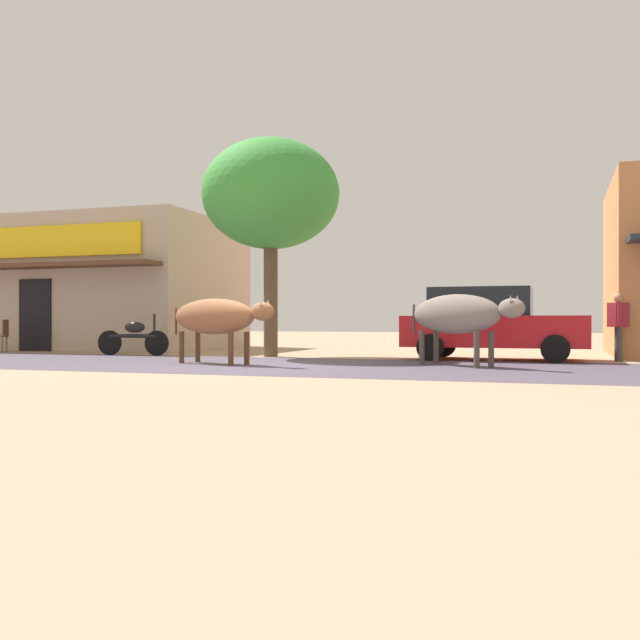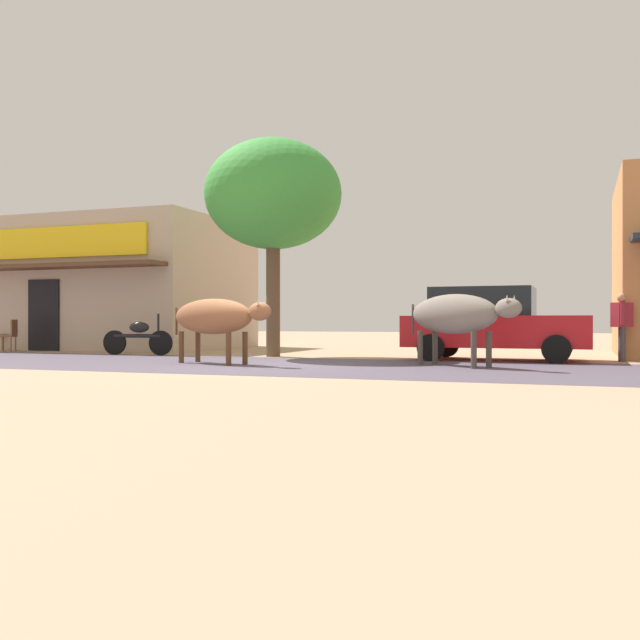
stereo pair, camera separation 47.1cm
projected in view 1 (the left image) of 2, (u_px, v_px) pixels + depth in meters
ground at (262, 365)px, 14.37m from camera, size 80.00×80.00×0.00m
asphalt_road at (262, 365)px, 14.37m from camera, size 72.00×5.42×0.00m
storefront_left_cafe at (102, 285)px, 23.35m from camera, size 8.11×6.42×4.08m
roadside_tree at (271, 195)px, 17.65m from camera, size 3.40×3.40×5.38m
parked_hatchback_car at (491, 323)px, 16.26m from camera, size 4.05×2.04×1.64m
parked_motorcycle at (134, 337)px, 18.29m from camera, size 1.95×0.29×1.07m
cow_near_brown at (216, 317)px, 14.64m from camera, size 2.76×1.38×1.35m
cow_far_dark at (458, 315)px, 13.95m from camera, size 2.49×1.86×1.41m
pedestrian_by_shop at (618, 322)px, 15.74m from camera, size 0.47×0.61×1.49m
cafe_chair_by_doorway at (1, 334)px, 20.20m from camera, size 0.58×0.58×0.92m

